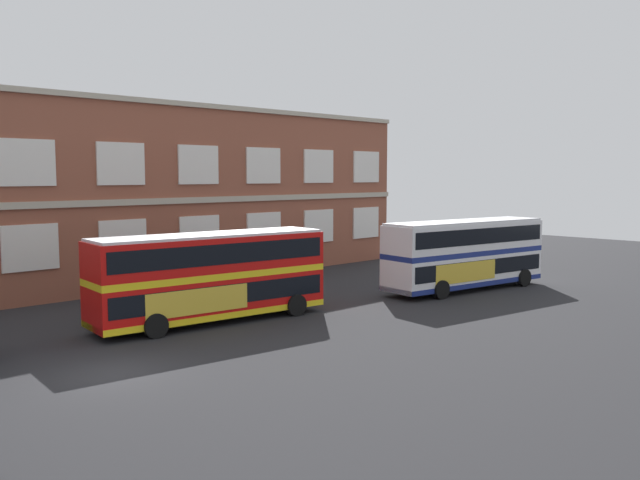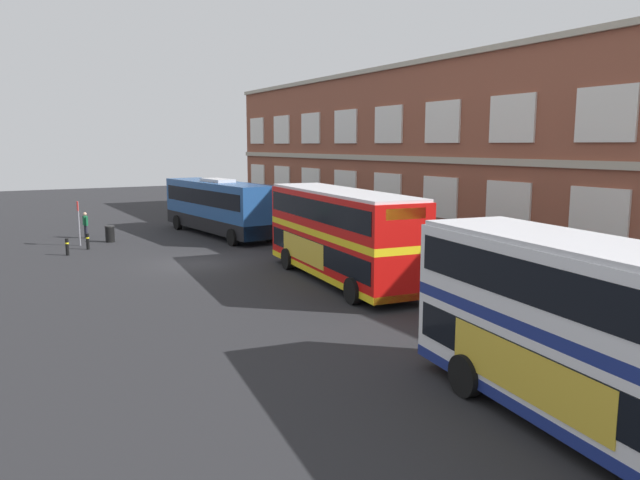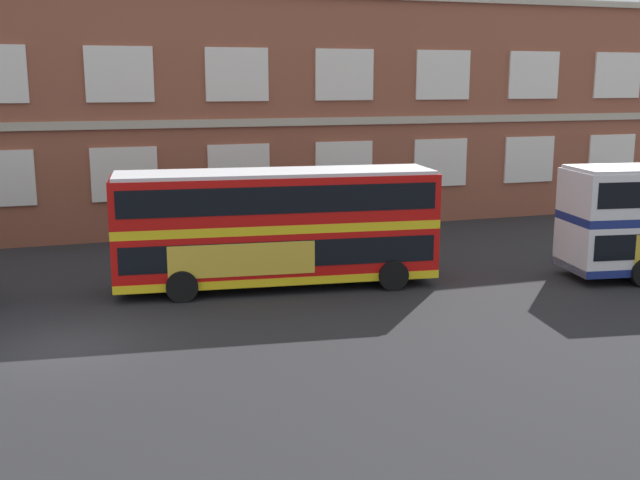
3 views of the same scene
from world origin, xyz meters
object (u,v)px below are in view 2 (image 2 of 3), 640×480
object	(u,v)px
bus_stand_flag	(79,219)
safety_bollard_east	(67,247)
double_decker_middle	(624,347)
touring_coach	(218,207)
safety_bollard_west	(88,241)
double_decker_near	(340,233)
waiting_passenger	(86,224)
station_litter_bin	(110,234)

from	to	relation	value
bus_stand_flag	safety_bollard_east	world-z (taller)	bus_stand_flag
double_decker_middle	touring_coach	distance (m)	31.77
safety_bollard_west	touring_coach	bearing A→B (deg)	100.38
double_decker_middle	safety_bollard_west	bearing A→B (deg)	-170.24
touring_coach	safety_bollard_east	world-z (taller)	touring_coach
double_decker_near	waiting_passenger	xyz separation A→B (m)	(-18.97, -7.77, -1.22)
station_litter_bin	waiting_passenger	bearing A→B (deg)	-157.36
station_litter_bin	double_decker_near	bearing A→B (deg)	22.21
touring_coach	bus_stand_flag	xyz separation A→B (m)	(-0.01, -8.87, -0.27)
touring_coach	safety_bollard_east	distance (m)	10.53
double_decker_near	double_decker_middle	xyz separation A→B (m)	(15.66, -3.25, 0.00)
waiting_passenger	bus_stand_flag	xyz separation A→B (m)	(3.05, -0.84, 0.70)
waiting_passenger	bus_stand_flag	bearing A→B (deg)	-15.42
safety_bollard_east	double_decker_middle	bearing A→B (deg)	12.77
double_decker_middle	safety_bollard_east	xyz separation A→B (m)	(-28.53, -6.47, -1.66)
double_decker_near	double_decker_middle	distance (m)	15.99
bus_stand_flag	station_litter_bin	size ratio (longest dim) A/B	2.62
double_decker_middle	safety_bollard_east	world-z (taller)	double_decker_middle
double_decker_near	safety_bollard_west	size ratio (longest dim) A/B	11.81
double_decker_near	safety_bollard_west	xyz separation A→B (m)	(-14.33, -8.41, -1.66)
waiting_passenger	double_decker_near	bearing A→B (deg)	22.27
touring_coach	safety_bollard_west	bearing A→B (deg)	-79.62
bus_stand_flag	safety_bollard_west	xyz separation A→B (m)	(1.60, 0.20, -1.14)
touring_coach	waiting_passenger	world-z (taller)	touring_coach
safety_bollard_east	waiting_passenger	bearing A→B (deg)	162.29
double_decker_middle	station_litter_bin	xyz separation A→B (m)	(-32.16, -3.49, -1.63)
bus_stand_flag	safety_bollard_east	size ratio (longest dim) A/B	2.84
bus_stand_flag	touring_coach	bearing A→B (deg)	89.92
waiting_passenger	safety_bollard_east	xyz separation A→B (m)	(6.11, -1.95, -0.44)
double_decker_middle	touring_coach	xyz separation A→B (m)	(-31.58, 3.51, -0.24)
double_decker_middle	bus_stand_flag	bearing A→B (deg)	-170.37
double_decker_middle	waiting_passenger	distance (m)	34.95
double_decker_middle	station_litter_bin	world-z (taller)	double_decker_middle
safety_bollard_west	double_decker_middle	bearing A→B (deg)	9.76
touring_coach	double_decker_middle	bearing A→B (deg)	-6.34
touring_coach	safety_bollard_east	xyz separation A→B (m)	(3.05, -9.98, -1.42)
double_decker_middle	safety_bollard_west	size ratio (longest dim) A/B	11.85
double_decker_near	bus_stand_flag	bearing A→B (deg)	-151.61
station_litter_bin	safety_bollard_west	bearing A→B (deg)	-37.62
touring_coach	safety_bollard_west	xyz separation A→B (m)	(1.59, -8.67, -1.42)
double_decker_near	safety_bollard_west	distance (m)	16.70
double_decker_near	safety_bollard_east	world-z (taller)	double_decker_near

